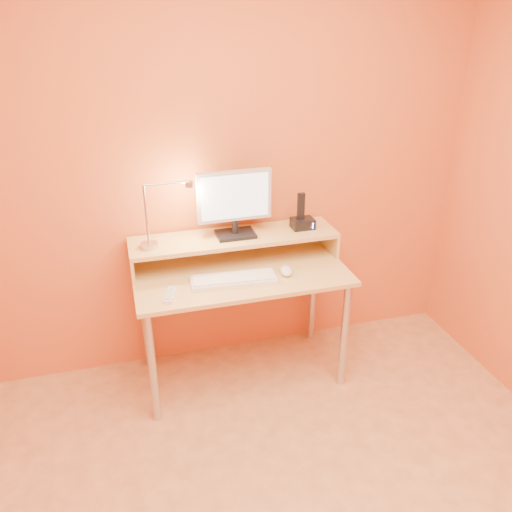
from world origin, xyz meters
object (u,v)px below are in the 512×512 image
object	(u,v)px
lamp_base	(149,245)
mouse	(286,271)
remote_control	(170,295)
keyboard	(234,280)
monitor_panel	(234,196)
phone_dock	(303,223)

from	to	relation	value
lamp_base	mouse	size ratio (longest dim) A/B	0.85
lamp_base	remote_control	world-z (taller)	lamp_base
remote_control	keyboard	bearing A→B (deg)	28.36
lamp_base	keyboard	xyz separation A→B (m)	(0.42, -0.22, -0.16)
monitor_panel	lamp_base	bearing A→B (deg)	-176.64
remote_control	phone_dock	bearing A→B (deg)	38.99
monitor_panel	mouse	xyz separation A→B (m)	(0.23, -0.25, -0.38)
keyboard	mouse	world-z (taller)	mouse
remote_control	mouse	bearing A→B (deg)	24.66
keyboard	lamp_base	bearing A→B (deg)	156.42
lamp_base	keyboard	world-z (taller)	lamp_base
monitor_panel	keyboard	distance (m)	0.47
lamp_base	mouse	distance (m)	0.77
phone_dock	keyboard	world-z (taller)	phone_dock
mouse	lamp_base	bearing A→B (deg)	174.89
lamp_base	phone_dock	xyz separation A→B (m)	(0.90, 0.03, 0.02)
monitor_panel	phone_dock	xyz separation A→B (m)	(0.41, -0.01, -0.21)
monitor_panel	mouse	bearing A→B (deg)	-48.92
phone_dock	keyboard	xyz separation A→B (m)	(-0.48, -0.25, -0.18)
monitor_panel	lamp_base	distance (m)	0.54
keyboard	mouse	size ratio (longest dim) A/B	3.93
phone_dock	remote_control	xyz separation A→B (m)	(-0.84, -0.31, -0.18)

